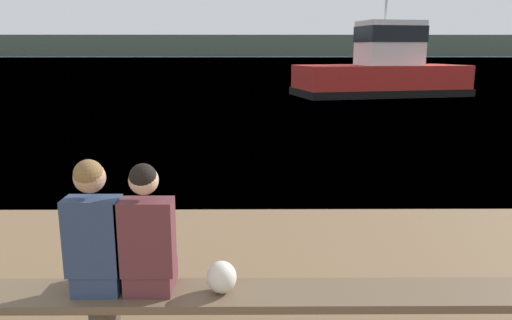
% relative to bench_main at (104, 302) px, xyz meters
% --- Properties ---
extents(water_surface, '(240.00, 240.00, 0.00)m').
position_rel_bench_main_xyz_m(water_surface, '(-0.27, 123.47, -0.41)').
color(water_surface, teal).
rests_on(water_surface, ground).
extents(far_shoreline, '(600.00, 12.00, 7.56)m').
position_rel_bench_main_xyz_m(far_shoreline, '(-0.27, 186.31, 3.37)').
color(far_shoreline, '#424738').
rests_on(far_shoreline, ground).
extents(bench_main, '(8.05, 0.45, 0.49)m').
position_rel_bench_main_xyz_m(bench_main, '(0.00, 0.00, 0.00)').
color(bench_main, brown).
rests_on(bench_main, ground).
extents(person_left, '(0.40, 0.42, 1.03)m').
position_rel_bench_main_xyz_m(person_left, '(-0.03, 0.00, 0.55)').
color(person_left, navy).
rests_on(person_left, bench_main).
extents(person_right, '(0.40, 0.41, 1.00)m').
position_rel_bench_main_xyz_m(person_right, '(0.35, 0.00, 0.52)').
color(person_right, '#56282D').
rests_on(person_right, bench_main).
extents(shopping_bag, '(0.23, 0.22, 0.24)m').
position_rel_bench_main_xyz_m(shopping_bag, '(0.89, -0.01, 0.20)').
color(shopping_bag, beige).
rests_on(shopping_bag, bench_main).
extents(tugboat_red, '(9.09, 5.44, 6.70)m').
position_rel_bench_main_xyz_m(tugboat_red, '(7.70, 22.08, 0.75)').
color(tugboat_red, red).
rests_on(tugboat_red, water_surface).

